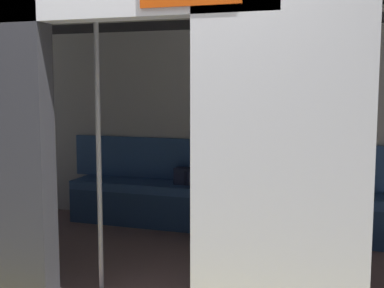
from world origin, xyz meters
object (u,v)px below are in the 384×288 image
train_car (178,90)px  grab_pole_door (99,151)px  bench_seat (218,198)px  grab_pole_far (216,153)px  person_seated (229,167)px  book (266,189)px  handbag (188,176)px

train_car → grab_pole_door: 0.87m
train_car → bench_seat: train_car is taller
grab_pole_far → grab_pole_door: bearing=9.9°
train_car → grab_pole_door: train_car is taller
person_seated → grab_pole_far: (-0.29, 1.49, 0.34)m
person_seated → bench_seat: bearing=-22.8°
book → person_seated: bearing=-23.2°
train_car → grab_pole_door: size_ratio=3.14×
train_car → grab_pole_far: size_ratio=3.14×
person_seated → grab_pole_far: bearing=101.0°
bench_seat → grab_pole_far: 1.73m
book → grab_pole_far: (0.07, 1.56, 0.55)m
book → grab_pole_door: size_ratio=0.11×
bench_seat → book: size_ratio=14.66×
train_car → grab_pole_door: bearing=62.0°
bench_seat → grab_pole_door: 1.86m
book → grab_pole_door: 2.00m
grab_pole_far → person_seated: bearing=-79.0°
person_seated → handbag: person_seated is taller
train_car → person_seated: (-0.18, -0.96, -0.77)m
bench_seat → book: bearing=-178.1°
person_seated → book: (-0.36, -0.07, -0.21)m
handbag → bench_seat: bearing=169.1°
handbag → grab_pole_door: size_ratio=0.13×
handbag → book: size_ratio=1.18×
bench_seat → train_car: bearing=86.7°
grab_pole_far → handbag: bearing=-64.7°
bench_seat → grab_pole_far: (-0.41, 1.54, 0.67)m
train_car → handbag: train_car is taller
train_car → bench_seat: (-0.06, -1.02, -1.10)m
book → grab_pole_far: grab_pole_far is taller
handbag → train_car: bearing=104.8°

